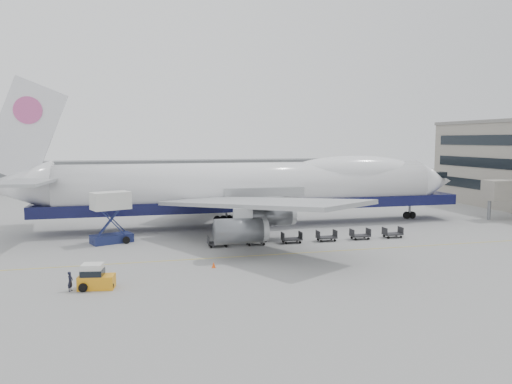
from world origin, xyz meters
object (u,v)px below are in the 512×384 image
object	(u,v)px
catering_truck	(111,214)
baggage_tug	(95,278)
ground_worker	(70,281)
airliner	(256,186)

from	to	relation	value
catering_truck	baggage_tug	xyz separation A→B (m)	(-0.71, -18.55, -2.51)
baggage_tug	ground_worker	world-z (taller)	baggage_tug
airliner	catering_truck	distance (m)	20.88
ground_worker	catering_truck	bearing A→B (deg)	11.42
baggage_tug	ground_worker	distance (m)	1.90
airliner	ground_worker	distance (m)	34.56
airliner	baggage_tug	bearing A→B (deg)	-127.64
airliner	catering_truck	bearing A→B (deg)	-158.87
airliner	baggage_tug	xyz separation A→B (m)	(-20.08, -26.03, -4.71)
baggage_tug	catering_truck	bearing A→B (deg)	97.09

